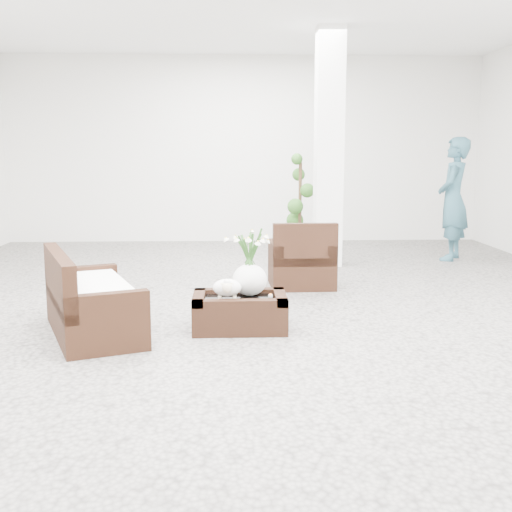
{
  "coord_description": "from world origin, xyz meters",
  "views": [
    {
      "loc": [
        -0.26,
        -6.69,
        1.71
      ],
      "look_at": [
        0.0,
        -0.1,
        0.62
      ],
      "focal_mm": 44.41,
      "sensor_mm": 36.0,
      "label": 1
    }
  ],
  "objects_px": {
    "coffee_table": "(240,313)",
    "armchair": "(301,254)",
    "loveseat": "(93,293)",
    "topiary": "(300,207)"
  },
  "relations": [
    {
      "from": "loveseat",
      "to": "topiary",
      "type": "relative_size",
      "value": 0.9
    },
    {
      "from": "coffee_table",
      "to": "topiary",
      "type": "xyz_separation_m",
      "value": [
        1.05,
        4.33,
        0.67
      ]
    },
    {
      "from": "loveseat",
      "to": "topiary",
      "type": "height_order",
      "value": "topiary"
    },
    {
      "from": "topiary",
      "to": "coffee_table",
      "type": "bearing_deg",
      "value": -103.64
    },
    {
      "from": "armchair",
      "to": "coffee_table",
      "type": "bearing_deg",
      "value": 65.86
    },
    {
      "from": "coffee_table",
      "to": "topiary",
      "type": "height_order",
      "value": "topiary"
    },
    {
      "from": "coffee_table",
      "to": "loveseat",
      "type": "xyz_separation_m",
      "value": [
        -1.38,
        -0.1,
        0.24
      ]
    },
    {
      "from": "topiary",
      "to": "loveseat",
      "type": "bearing_deg",
      "value": -118.74
    },
    {
      "from": "topiary",
      "to": "armchair",
      "type": "bearing_deg",
      "value": -95.62
    },
    {
      "from": "coffee_table",
      "to": "armchair",
      "type": "xyz_separation_m",
      "value": [
        0.82,
        1.98,
        0.27
      ]
    }
  ]
}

